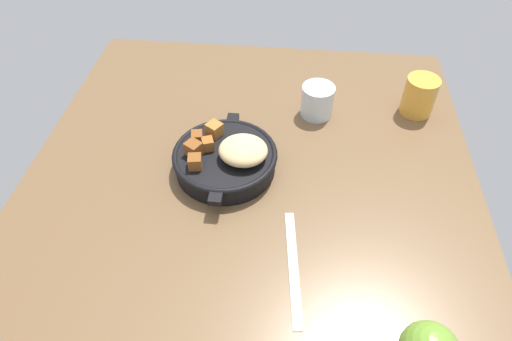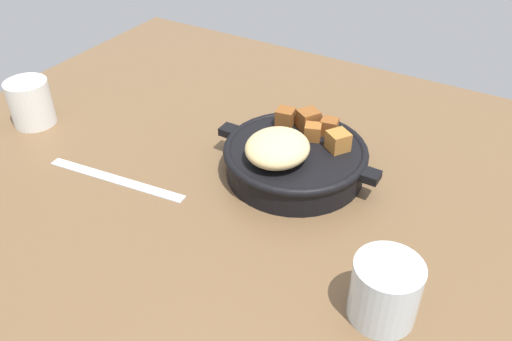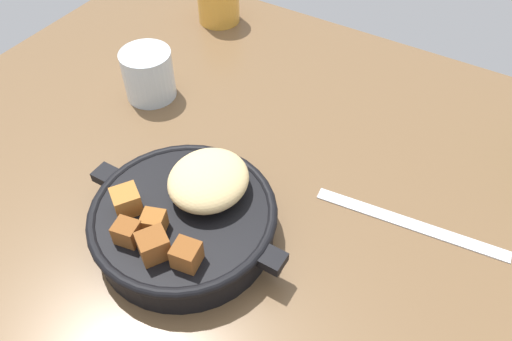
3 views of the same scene
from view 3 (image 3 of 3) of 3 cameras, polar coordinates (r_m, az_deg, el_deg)
The scene contains 4 objects.
ground_plane at distance 59.20cm, azimuth -0.55°, elevation -6.74°, with size 105.31×89.48×2.40cm, color brown.
cast_iron_skillet at distance 55.44cm, azimuth -7.99°, elevation -5.18°, with size 24.85×20.60×8.20cm.
butter_knife at distance 60.69cm, azimuth 17.19°, elevation -5.78°, with size 22.32×1.60×0.36cm, color silver.
water_glass_short at distance 74.32cm, azimuth -12.20°, elevation 10.68°, with size 7.29×7.29×7.21cm, color silver.
Camera 3 is at (18.43, -29.48, 46.72)cm, focal length 35.00 mm.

